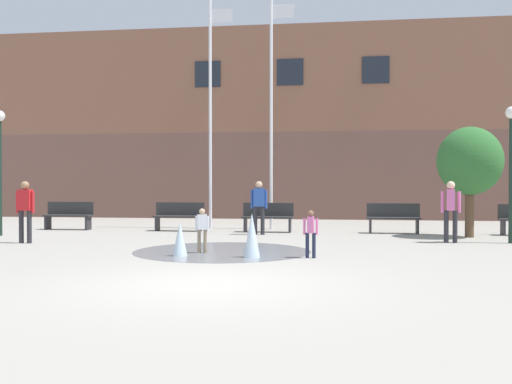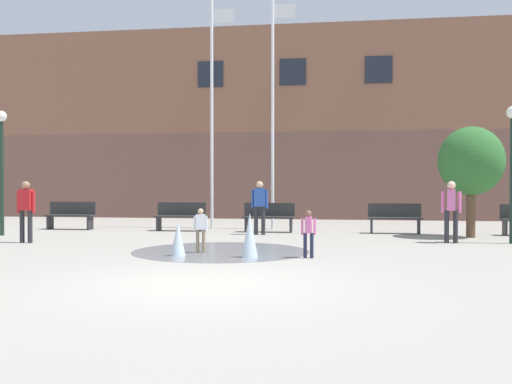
% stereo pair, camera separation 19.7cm
% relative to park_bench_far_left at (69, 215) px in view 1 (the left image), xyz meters
% --- Properties ---
extents(ground_plane, '(100.00, 100.00, 0.00)m').
position_rel_park_bench_far_left_xyz_m(ground_plane, '(6.78, -9.63, -0.48)').
color(ground_plane, '#9E998E').
extents(library_building, '(36.00, 6.05, 8.15)m').
position_rel_park_bench_far_left_xyz_m(library_building, '(6.78, 9.31, 3.60)').
color(library_building, brown).
rests_on(library_building, ground).
extents(splash_fountain, '(4.02, 4.02, 0.93)m').
position_rel_park_bench_far_left_xyz_m(splash_fountain, '(6.32, -5.92, -0.23)').
color(splash_fountain, gray).
rests_on(splash_fountain, ground).
extents(park_bench_far_left, '(1.60, 0.44, 0.91)m').
position_rel_park_bench_far_left_xyz_m(park_bench_far_left, '(0.00, 0.00, 0.00)').
color(park_bench_far_left, '#28282D').
rests_on(park_bench_far_left, ground).
extents(park_bench_left_of_flagpoles, '(1.60, 0.44, 0.91)m').
position_rel_park_bench_far_left_xyz_m(park_bench_left_of_flagpoles, '(3.74, -0.03, 0.00)').
color(park_bench_left_of_flagpoles, '#28282D').
rests_on(park_bench_left_of_flagpoles, ground).
extents(park_bench_under_left_flagpole, '(1.60, 0.44, 0.91)m').
position_rel_park_bench_far_left_xyz_m(park_bench_under_left_flagpole, '(6.61, -0.05, 0.00)').
color(park_bench_under_left_flagpole, '#28282D').
rests_on(park_bench_under_left_flagpole, ground).
extents(park_bench_center, '(1.60, 0.44, 0.91)m').
position_rel_park_bench_far_left_xyz_m(park_bench_center, '(10.46, 0.02, 0.00)').
color(park_bench_center, '#28282D').
rests_on(park_bench_center, ground).
extents(child_running, '(0.31, 0.17, 0.99)m').
position_rel_park_bench_far_left_xyz_m(child_running, '(5.82, -5.72, 0.10)').
color(child_running, '#89755B').
rests_on(child_running, ground).
extents(teen_by_trashcan, '(0.50, 0.25, 1.59)m').
position_rel_park_bench_far_left_xyz_m(teen_by_trashcan, '(6.46, -1.03, 0.45)').
color(teen_by_trashcan, '#28282D').
rests_on(teen_by_trashcan, ground).
extents(child_with_pink_shirt, '(0.31, 0.22, 0.99)m').
position_rel_park_bench_far_left_xyz_m(child_with_pink_shirt, '(8.23, -6.25, 0.10)').
color(child_with_pink_shirt, '#1E233D').
rests_on(child_with_pink_shirt, ground).
extents(adult_in_red, '(0.50, 0.37, 1.59)m').
position_rel_park_bench_far_left_xyz_m(adult_in_red, '(11.66, -2.69, 0.45)').
color(adult_in_red, '#28282D').
rests_on(adult_in_red, ground).
extents(adult_near_bench, '(0.50, 0.22, 1.59)m').
position_rel_park_bench_far_left_xyz_m(adult_near_bench, '(0.85, -4.28, 0.45)').
color(adult_near_bench, '#28282D').
rests_on(adult_near_bench, ground).
extents(flagpole_left, '(0.80, 0.10, 7.76)m').
position_rel_park_bench_far_left_xyz_m(flagpole_left, '(4.55, 1.11, 3.64)').
color(flagpole_left, silver).
rests_on(flagpole_left, ground).
extents(flagpole_right, '(0.80, 0.10, 7.82)m').
position_rel_park_bench_far_left_xyz_m(flagpole_right, '(6.61, 1.11, 3.68)').
color(flagpole_right, silver).
rests_on(flagpole_right, ground).
extents(lamp_post_left_lane, '(0.32, 0.32, 3.65)m').
position_rel_park_bench_far_left_xyz_m(lamp_post_left_lane, '(-0.98, -2.41, 1.93)').
color(lamp_post_left_lane, '#192D23').
rests_on(lamp_post_left_lane, ground).
extents(lamp_post_right_lane, '(0.32, 0.32, 3.50)m').
position_rel_park_bench_far_left_xyz_m(lamp_post_right_lane, '(13.17, -2.59, 1.84)').
color(lamp_post_right_lane, '#192D23').
rests_on(lamp_post_right_lane, ground).
extents(street_tree_near_building, '(1.82, 1.82, 3.13)m').
position_rel_park_bench_far_left_xyz_m(street_tree_near_building, '(12.48, -1.03, 1.67)').
color(street_tree_near_building, brown).
rests_on(street_tree_near_building, ground).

